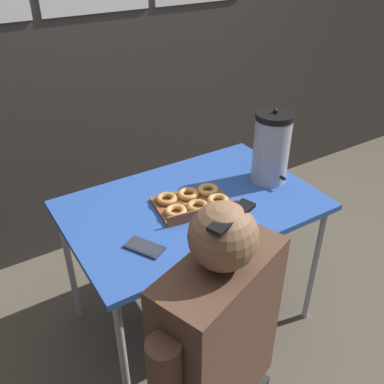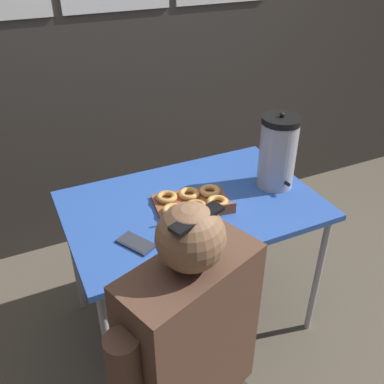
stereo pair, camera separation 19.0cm
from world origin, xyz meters
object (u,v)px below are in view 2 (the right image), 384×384
Objects in this scene: donut_box at (192,202)px; coffee_urn at (278,152)px; person_seated at (191,368)px; cell_phone at (136,243)px.

donut_box is 0.46m from coffee_urn.
coffee_urn is 0.30× the size of person_seated.
donut_box is 2.09× the size of cell_phone.
cell_phone is 0.14× the size of person_seated.
cell_phone is at bearing -108.29° from person_seated.
donut_box is at bearing -3.87° from cell_phone.
donut_box is at bearing -135.48° from person_seated.
donut_box is at bearing 179.83° from coffee_urn.
coffee_urn is 0.79m from cell_phone.
donut_box is 0.97× the size of coffee_urn.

